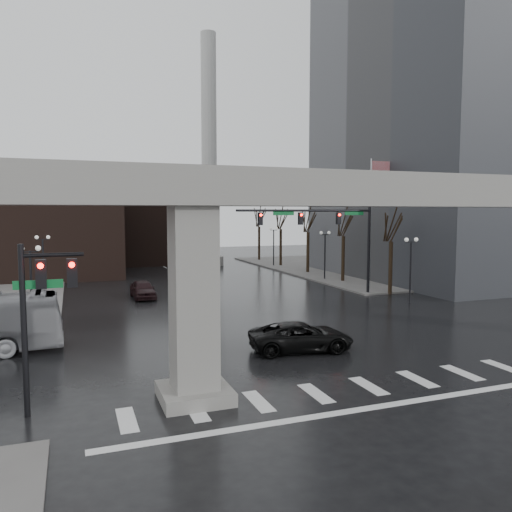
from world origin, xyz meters
The scene contains 23 objects.
ground centered at (0.00, 0.00, 0.00)m, with size 160.00×160.00×0.00m, color black.
sidewalk_ne centered at (26.00, 36.00, 0.07)m, with size 28.00×36.00×0.15m, color slate.
elevated_guideway centered at (1.26, 0.00, 6.88)m, with size 48.00×2.60×8.70m.
office_tower centered at (28.00, 26.00, 21.00)m, with size 22.00×26.00×42.00m, color slate.
building_far_left centered at (-14.00, 42.00, 5.00)m, with size 16.00×14.00×10.00m, color black.
building_far_mid centered at (-2.00, 52.00, 4.00)m, with size 10.00×10.00×8.00m, color black.
smokestack centered at (6.00, 46.00, 13.35)m, with size 3.60×3.60×30.00m.
signal_mast_arm centered at (8.99, 18.80, 5.83)m, with size 12.12×0.43×8.00m.
signal_left_pole centered at (-12.25, 0.50, 4.07)m, with size 2.30×0.30×6.00m.
flagpole_assembly centered at (15.29, 22.00, 7.53)m, with size 2.06×0.12×12.00m.
lamp_right_0 centered at (13.50, 14.00, 3.47)m, with size 1.22×0.32×5.11m.
lamp_right_1 centered at (13.50, 28.00, 3.47)m, with size 1.22×0.32×5.11m.
lamp_right_2 centered at (13.50, 42.00, 3.47)m, with size 1.22×0.32×5.11m.
lamp_left_0 centered at (-13.50, 14.00, 3.47)m, with size 1.22×0.32×5.11m.
lamp_left_1 centered at (-13.50, 28.00, 3.47)m, with size 1.22×0.32×5.11m.
lamp_left_2 centered at (-13.50, 42.00, 3.47)m, with size 1.22×0.32×5.11m.
tree_right_0 centered at (14.53, 18.02, 2.79)m, with size 1.09×1.58×7.50m.
tree_right_1 centered at (14.53, 26.02, 2.85)m, with size 1.09×1.61×7.67m.
tree_right_2 centered at (14.53, 34.02, 2.91)m, with size 1.10×1.63×7.85m.
tree_right_3 centered at (14.53, 42.02, 2.98)m, with size 1.11×1.66×8.02m.
tree_right_4 centered at (14.53, 50.02, 3.04)m, with size 1.12×1.69×8.19m.
pickup_truck centered at (-0.33, 4.66, 0.74)m, with size 2.45×5.32×1.48m, color black.
far_car centered at (-5.81, 23.36, 0.74)m, with size 1.75×4.36×1.48m, color black.
Camera 1 is at (-11.18, -17.95, 7.06)m, focal length 35.00 mm.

